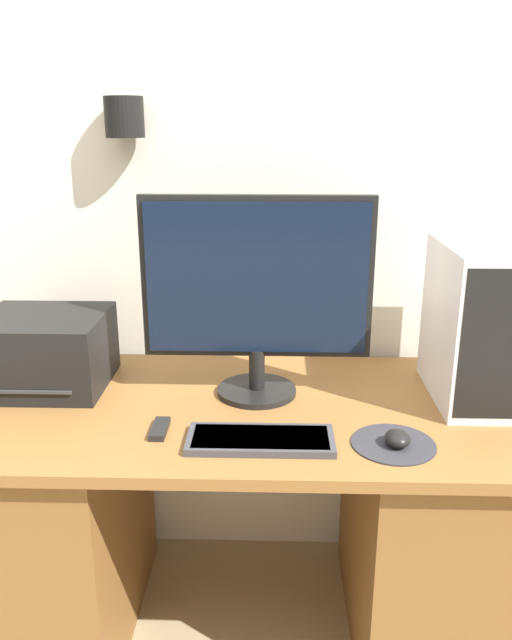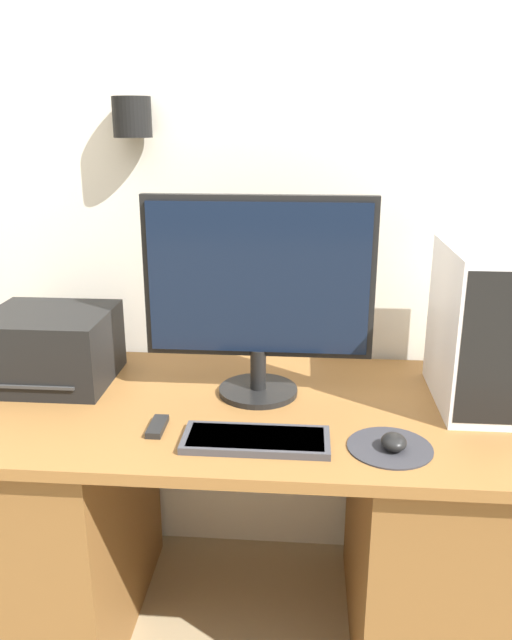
% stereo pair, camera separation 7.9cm
% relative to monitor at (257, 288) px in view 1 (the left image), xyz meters
% --- Properties ---
extents(wall_back, '(6.40, 0.16, 2.70)m').
position_rel_monitor_xyz_m(wall_back, '(-0.04, 0.34, 0.31)').
color(wall_back, silver).
rests_on(wall_back, ground_plane).
extents(desk, '(1.52, 0.74, 0.74)m').
position_rel_monitor_xyz_m(desk, '(-0.04, -0.08, -0.66)').
color(desk, brown).
rests_on(desk, ground_plane).
extents(monitor, '(0.62, 0.22, 0.55)m').
position_rel_monitor_xyz_m(monitor, '(0.00, 0.00, 0.00)').
color(monitor, black).
rests_on(monitor, desk).
extents(keyboard, '(0.35, 0.14, 0.02)m').
position_rel_monitor_xyz_m(keyboard, '(0.02, -0.29, -0.30)').
color(keyboard, '#3D3D42').
rests_on(keyboard, desk).
extents(mousepad, '(0.20, 0.20, 0.00)m').
position_rel_monitor_xyz_m(mousepad, '(0.33, -0.29, -0.30)').
color(mousepad, '#2D2D33').
rests_on(mousepad, desk).
extents(mouse, '(0.06, 0.07, 0.04)m').
position_rel_monitor_xyz_m(mouse, '(0.34, -0.30, -0.28)').
color(mouse, black).
rests_on(mouse, mousepad).
extents(computer_tower, '(0.19, 0.36, 0.43)m').
position_rel_monitor_xyz_m(computer_tower, '(0.58, -0.01, -0.09)').
color(computer_tower, white).
rests_on(computer_tower, desk).
extents(printer, '(0.35, 0.32, 0.21)m').
position_rel_monitor_xyz_m(printer, '(-0.61, 0.04, -0.20)').
color(printer, black).
rests_on(printer, desk).
extents(remote_control, '(0.04, 0.10, 0.02)m').
position_rel_monitor_xyz_m(remote_control, '(-0.23, -0.24, -0.30)').
color(remote_control, black).
rests_on(remote_control, desk).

